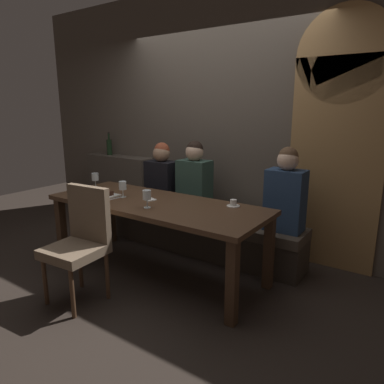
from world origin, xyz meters
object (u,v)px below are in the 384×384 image
at_px(wine_glass_center_back, 147,196).
at_px(wine_bottle_dark_red, 109,147).
at_px(diner_redhead, 162,177).
at_px(espresso_cup, 233,204).
at_px(dining_table, 156,211).
at_px(chair_near_side, 81,237).
at_px(wine_glass_near_right, 123,186).
at_px(diner_far_end, 286,192).
at_px(wine_glass_near_left, 95,177).
at_px(dessert_plate, 108,195).
at_px(banquette_bench, 196,232).
at_px(diner_bearded, 194,179).
at_px(fork_on_table, 116,198).

bearing_deg(wine_glass_center_back, wine_bottle_dark_red, 145.67).
distance_m(diner_redhead, espresso_cup, 1.24).
relative_size(dining_table, chair_near_side, 2.24).
relative_size(dining_table, wine_glass_near_right, 13.41).
height_order(dining_table, diner_far_end, diner_far_end).
bearing_deg(wine_glass_near_left, chair_near_side, -47.49).
bearing_deg(chair_near_side, wine_bottle_dark_red, 130.90).
xyz_separation_m(espresso_cup, dessert_plate, (-1.24, -0.38, -0.01)).
bearing_deg(chair_near_side, diner_redhead, 100.46).
height_order(dining_table, wine_glass_center_back, wine_glass_center_back).
height_order(dining_table, dessert_plate, dessert_plate).
xyz_separation_m(diner_redhead, wine_glass_near_left, (-0.50, -0.58, 0.04)).
relative_size(diner_far_end, wine_bottle_dark_red, 2.51).
distance_m(banquette_bench, dessert_plate, 1.10).
xyz_separation_m(dining_table, diner_far_end, (1.02, 0.72, 0.19)).
bearing_deg(banquette_bench, diner_bearded, 146.30).
height_order(diner_far_end, dessert_plate, diner_far_end).
bearing_deg(wine_bottle_dark_red, diner_redhead, -15.66).
bearing_deg(dessert_plate, wine_glass_center_back, -9.37).
relative_size(wine_bottle_dark_red, wine_glass_near_right, 1.99).
distance_m(chair_near_side, wine_glass_near_left, 1.16).
bearing_deg(wine_glass_center_back, banquette_bench, 94.32).
bearing_deg(diner_redhead, wine_glass_near_right, -83.04).
height_order(dining_table, diner_bearded, diner_bearded).
xyz_separation_m(diner_redhead, diner_bearded, (0.44, 0.04, 0.02)).
bearing_deg(wine_glass_near_right, diner_redhead, 96.96).
height_order(diner_bearded, espresso_cup, diner_bearded).
height_order(dining_table, banquette_bench, dining_table).
relative_size(wine_glass_near_right, wine_glass_near_left, 1.00).
bearing_deg(espresso_cup, chair_near_side, -132.24).
xyz_separation_m(wine_bottle_dark_red, wine_glass_near_right, (1.36, -1.09, -0.21)).
distance_m(dining_table, diner_bearded, 0.75).
xyz_separation_m(dining_table, wine_glass_near_left, (-0.98, 0.10, 0.20)).
xyz_separation_m(dining_table, wine_bottle_dark_red, (-1.75, 1.05, 0.42)).
xyz_separation_m(chair_near_side, dessert_plate, (-0.33, 0.62, 0.20)).
bearing_deg(dining_table, diner_bearded, 93.49).
relative_size(diner_far_end, wine_glass_center_back, 5.00).
xyz_separation_m(diner_redhead, dessert_plate, (-0.07, -0.79, -0.06)).
bearing_deg(wine_glass_center_back, diner_redhead, 121.87).
xyz_separation_m(diner_bearded, fork_on_table, (-0.37, -0.86, -0.09)).
height_order(chair_near_side, dessert_plate, chair_near_side).
height_order(banquette_bench, wine_bottle_dark_red, wine_bottle_dark_red).
relative_size(wine_glass_near_left, dessert_plate, 0.86).
height_order(diner_redhead, diner_far_end, diner_far_end).
bearing_deg(wine_glass_near_right, wine_bottle_dark_red, 141.31).
distance_m(diner_bearded, dessert_plate, 0.97).
distance_m(wine_glass_center_back, wine_glass_near_left, 1.09).
distance_m(chair_near_side, wine_glass_center_back, 0.67).
relative_size(dining_table, wine_glass_near_left, 13.41).
relative_size(banquette_bench, diner_redhead, 3.21).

